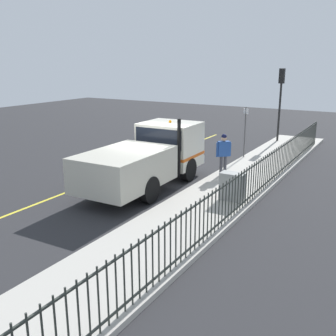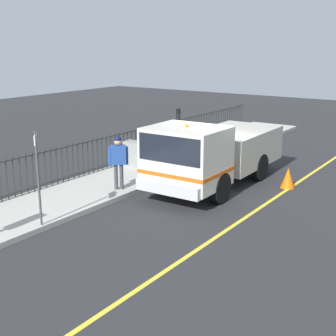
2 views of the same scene
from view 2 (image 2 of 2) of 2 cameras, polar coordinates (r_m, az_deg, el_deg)
The scene contains 9 objects.
ground_plane at distance 16.14m, azimuth 5.29°, elevation -2.45°, with size 56.48×56.48×0.00m, color #2B2B2D.
sidewalk_slab at distance 17.77m, azimuth -3.38°, elevation -0.54°, with size 2.71×25.67×0.15m, color #B7B2A8.
lane_marking at distance 15.25m, azimuth 12.37°, elevation -3.76°, with size 0.12×23.10×0.01m, color yellow.
work_truck at distance 15.89m, azimuth 5.12°, elevation 2.01°, with size 2.41×6.35×2.67m.
worker_standing at distance 15.30m, azimuth -6.00°, elevation 1.34°, with size 0.51×0.51×1.76m.
iron_fence at distance 18.32m, azimuth -6.34°, elevation 2.25°, with size 0.04×21.86×1.32m.
utility_cabinet at distance 18.33m, azimuth -4.01°, elevation 1.72°, with size 0.82×0.46×0.96m, color gray.
traffic_cone at distance 16.55m, azimuth 14.21°, elevation -1.16°, with size 0.48×0.48×0.69m, color orange.
street_sign at distance 12.50m, azimuth -15.40°, elevation 0.00°, with size 0.37×0.38×2.49m.
Camera 2 is at (-7.51, 13.46, 4.77)m, focal length 50.75 mm.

